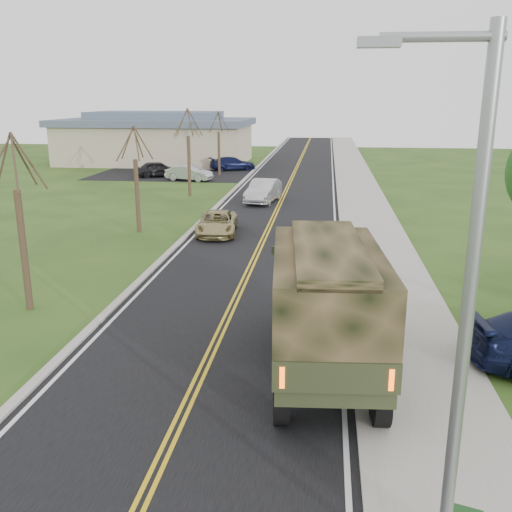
# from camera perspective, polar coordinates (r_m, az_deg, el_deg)

# --- Properties ---
(road) EXTENTS (8.00, 120.00, 0.01)m
(road) POSITION_cam_1_polar(r_m,az_deg,el_deg) (48.24, 3.25, 7.03)
(road) COLOR black
(road) RESTS_ON ground
(curb_right) EXTENTS (0.30, 120.00, 0.12)m
(curb_right) POSITION_cam_1_polar(r_m,az_deg,el_deg) (48.14, 8.22, 6.94)
(curb_right) COLOR #9E998E
(curb_right) RESTS_ON ground
(sidewalk_right) EXTENTS (3.20, 120.00, 0.10)m
(sidewalk_right) POSITION_cam_1_polar(r_m,az_deg,el_deg) (48.21, 10.31, 6.85)
(sidewalk_right) COLOR #9E998E
(sidewalk_right) RESTS_ON ground
(curb_left) EXTENTS (0.30, 120.00, 0.10)m
(curb_left) POSITION_cam_1_polar(r_m,az_deg,el_deg) (48.68, -1.67, 7.18)
(curb_left) COLOR #9E998E
(curb_left) RESTS_ON ground
(street_light) EXTENTS (1.65, 0.22, 8.00)m
(street_light) POSITION_cam_1_polar(r_m,az_deg,el_deg) (7.80, 19.64, -5.66)
(street_light) COLOR gray
(street_light) RESTS_ON ground
(bare_tree_a) EXTENTS (1.93, 2.26, 6.08)m
(bare_tree_a) POSITION_cam_1_polar(r_m,az_deg,el_deg) (20.82, -22.36, 1.86)
(bare_tree_a) COLOR #38281C
(bare_tree_a) RESTS_ON ground
(bare_tree_b) EXTENTS (1.83, 2.14, 5.73)m
(bare_tree_b) POSITION_cam_1_polar(r_m,az_deg,el_deg) (31.64, -11.83, 6.76)
(bare_tree_b) COLOR #38281C
(bare_tree_b) RESTS_ON ground
(bare_tree_c) EXTENTS (2.04, 2.39, 6.42)m
(bare_tree_c) POSITION_cam_1_polar(r_m,az_deg,el_deg) (43.05, -6.73, 9.64)
(bare_tree_c) COLOR #38281C
(bare_tree_c) RESTS_ON ground
(bare_tree_d) EXTENTS (1.88, 2.20, 5.91)m
(bare_tree_d) POSITION_cam_1_polar(r_m,az_deg,el_deg) (54.75, -3.73, 10.72)
(bare_tree_d) COLOR #38281C
(bare_tree_d) RESTS_ON ground
(commercial_building) EXTENTS (25.50, 21.50, 5.65)m
(commercial_building) POSITION_cam_1_polar(r_m,az_deg,el_deg) (66.54, -9.88, 11.49)
(commercial_building) COLOR tan
(commercial_building) RESTS_ON ground
(military_truck) EXTENTS (3.14, 7.62, 3.71)m
(military_truck) POSITION_cam_1_polar(r_m,az_deg,el_deg) (14.95, 6.92, -4.13)
(military_truck) COLOR black
(military_truck) RESTS_ON ground
(suv_champagne) EXTENTS (2.50, 4.61, 1.23)m
(suv_champagne) POSITION_cam_1_polar(r_m,az_deg,el_deg) (30.83, -3.92, 3.31)
(suv_champagne) COLOR tan
(suv_champagne) RESTS_ON ground
(sedan_silver) EXTENTS (2.31, 4.97, 1.58)m
(sedan_silver) POSITION_cam_1_polar(r_m,az_deg,el_deg) (40.44, 0.74, 6.52)
(sedan_silver) COLOR #BCBCC1
(sedan_silver) RESTS_ON ground
(lot_car_dark) EXTENTS (4.62, 3.30, 1.46)m
(lot_car_dark) POSITION_cam_1_polar(r_m,az_deg,el_deg) (54.38, -9.75, 8.57)
(lot_car_dark) COLOR black
(lot_car_dark) RESTS_ON ground
(lot_car_silver) EXTENTS (4.38, 2.30, 1.37)m
(lot_car_silver) POSITION_cam_1_polar(r_m,az_deg,el_deg) (51.47, -6.72, 8.25)
(lot_car_silver) COLOR #ADADB2
(lot_car_silver) RESTS_ON ground
(lot_car_navy) EXTENTS (5.03, 3.58, 1.35)m
(lot_car_navy) POSITION_cam_1_polar(r_m,az_deg,el_deg) (58.74, -2.35, 9.23)
(lot_car_navy) COLOR #0F1337
(lot_car_navy) RESTS_ON ground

